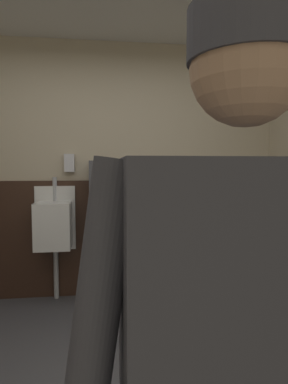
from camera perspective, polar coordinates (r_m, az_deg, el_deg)
name	(u,v)px	position (r m, az deg, el deg)	size (l,w,h in m)	color
wall_back	(104,170)	(3.53, -6.87, 3.73)	(4.21, 0.12, 2.61)	beige
wainscot_band_back	(105,238)	(3.53, -6.75, -7.81)	(3.61, 0.03, 1.20)	#382319
urinal_left	(54,225)	(3.39, -15.25, -5.43)	(0.40, 0.34, 1.24)	white
urinal_middle	(130,223)	(3.37, -2.45, -5.33)	(0.40, 0.34, 1.24)	white
urinal_right	(202,221)	(3.51, 9.88, -4.99)	(0.40, 0.34, 1.24)	white
privacy_divider_panel	(92,207)	(3.26, -8.93, -2.63)	(0.04, 0.40, 0.90)	#4C4C51
person	(243,347)	(0.77, 16.60, -24.20)	(0.70, 0.60, 1.64)	#2D3342
soap_dispenser	(69,163)	(3.44, -12.72, 4.91)	(0.10, 0.07, 0.18)	silver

